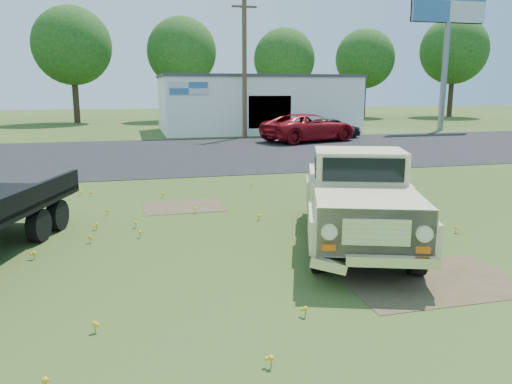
% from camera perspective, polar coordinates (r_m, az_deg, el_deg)
% --- Properties ---
extents(ground, '(140.00, 140.00, 0.00)m').
position_cam_1_polar(ground, '(11.10, 4.18, -5.20)').
color(ground, '#2D4516').
rests_on(ground, ground).
extents(asphalt_lot, '(90.00, 14.00, 0.02)m').
position_cam_1_polar(asphalt_lot, '(25.49, -6.53, 4.46)').
color(asphalt_lot, black).
rests_on(asphalt_lot, ground).
extents(dirt_patch_a, '(3.00, 2.00, 0.01)m').
position_cam_1_polar(dirt_patch_a, '(9.18, 19.35, -9.59)').
color(dirt_patch_a, '#493F27').
rests_on(dirt_patch_a, ground).
extents(dirt_patch_b, '(2.20, 1.60, 0.01)m').
position_cam_1_polar(dirt_patch_b, '(14.01, -8.19, -1.68)').
color(dirt_patch_b, '#493F27').
rests_on(dirt_patch_b, ground).
extents(commercial_building, '(14.20, 8.20, 4.15)m').
position_cam_1_polar(commercial_building, '(38.24, -0.05, 10.15)').
color(commercial_building, white).
rests_on(commercial_building, ground).
extents(billboard, '(6.10, 0.45, 11.05)m').
position_cam_1_polar(billboard, '(41.68, 21.14, 18.40)').
color(billboard, slate).
rests_on(billboard, ground).
extents(utility_pole_mid, '(1.60, 0.30, 9.00)m').
position_cam_1_polar(utility_pole_mid, '(32.92, -1.33, 14.22)').
color(utility_pole_mid, '#4C3223').
rests_on(utility_pole_mid, ground).
extents(treeline_c, '(7.04, 7.04, 10.47)m').
position_cam_1_polar(treeline_c, '(49.91, -20.29, 15.40)').
color(treeline_c, '#362718').
rests_on(treeline_c, ground).
extents(treeline_d, '(6.72, 6.72, 10.00)m').
position_cam_1_polar(treeline_d, '(50.95, -8.48, 15.53)').
color(treeline_d, '#362718').
rests_on(treeline_d, ground).
extents(treeline_e, '(6.08, 6.08, 9.04)m').
position_cam_1_polar(treeline_e, '(51.49, 3.25, 14.89)').
color(treeline_e, '#362718').
rests_on(treeline_e, ground).
extents(treeline_f, '(6.40, 6.40, 9.52)m').
position_cam_1_polar(treeline_f, '(57.55, 12.34, 14.64)').
color(treeline_f, '#362718').
rests_on(treeline_f, ground).
extents(treeline_g, '(7.36, 7.36, 10.95)m').
position_cam_1_polar(treeline_g, '(61.43, 21.70, 14.80)').
color(treeline_g, '#362718').
rests_on(treeline_g, ground).
extents(vintage_pickup_truck, '(3.86, 5.94, 2.01)m').
position_cam_1_polar(vintage_pickup_truck, '(10.61, 11.57, -0.60)').
color(vintage_pickup_truck, tan).
rests_on(vintage_pickup_truck, ground).
extents(red_pickup, '(6.61, 4.53, 1.68)m').
position_cam_1_polar(red_pickup, '(30.81, 6.11, 7.31)').
color(red_pickup, maroon).
rests_on(red_pickup, ground).
extents(dark_sedan, '(4.16, 2.17, 1.35)m').
position_cam_1_polar(dark_sedan, '(32.87, 8.53, 7.25)').
color(dark_sedan, black).
rests_on(dark_sedan, ground).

